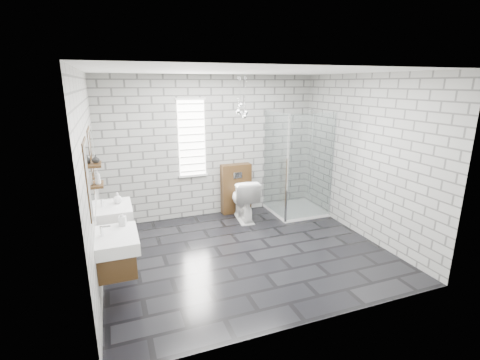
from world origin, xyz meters
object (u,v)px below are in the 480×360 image
cistern_panel (236,188)px  vanity_left (113,242)px  vanity_right (112,212)px  shower_enclosure (295,190)px  toilet (244,199)px

cistern_panel → vanity_left: bearing=-135.8°
vanity_right → vanity_left: bearing=-90.0°
shower_enclosure → vanity_left: bearing=-152.5°
vanity_left → vanity_right: bearing=90.0°
cistern_panel → shower_enclosure: (1.06, -0.52, 0.00)m
cistern_panel → shower_enclosure: 1.18m
vanity_left → vanity_right: size_ratio=1.00×
vanity_left → shower_enclosure: (3.41, 1.77, -0.25)m
vanity_left → cistern_panel: 3.29m
vanity_right → shower_enclosure: (3.41, 0.72, -0.25)m
shower_enclosure → cistern_panel: bearing=153.9°
vanity_right → shower_enclosure: shower_enclosure is taller
vanity_right → shower_enclosure: bearing=12.0°
vanity_left → cistern_panel: size_ratio=1.57×
vanity_right → toilet: bearing=19.1°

